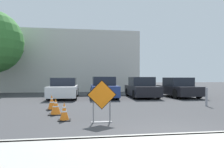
# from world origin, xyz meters

# --- Properties ---
(ground_plane) EXTENTS (96.00, 96.00, 0.00)m
(ground_plane) POSITION_xyz_m (0.00, 10.00, 0.00)
(ground_plane) COLOR #3D3D3F
(sidewalk_strip) EXTENTS (26.95, 2.39, 0.14)m
(sidewalk_strip) POSITION_xyz_m (0.00, -1.20, 0.07)
(sidewalk_strip) COLOR #ADAAA3
(sidewalk_strip) RESTS_ON ground_plane
(curb_lip) EXTENTS (26.95, 0.20, 0.14)m
(curb_lip) POSITION_xyz_m (0.00, 0.00, 0.07)
(curb_lip) COLOR #ADAAA3
(curb_lip) RESTS_ON ground_plane
(road_closed_sign) EXTENTS (0.94, 0.20, 1.36)m
(road_closed_sign) POSITION_xyz_m (-1.67, 2.17, 0.75)
(road_closed_sign) COLOR black
(road_closed_sign) RESTS_ON ground_plane
(traffic_cone_nearest) EXTENTS (0.41, 0.41, 0.61)m
(traffic_cone_nearest) POSITION_xyz_m (-2.88, 2.69, 0.30)
(traffic_cone_nearest) COLOR black
(traffic_cone_nearest) RESTS_ON ground_plane
(traffic_cone_second) EXTENTS (0.54, 0.54, 0.63)m
(traffic_cone_second) POSITION_xyz_m (-3.28, 3.93, 0.31)
(traffic_cone_second) COLOR black
(traffic_cone_second) RESTS_ON ground_plane
(traffic_cone_third) EXTENTS (0.45, 0.45, 0.67)m
(traffic_cone_third) POSITION_xyz_m (-3.59, 5.29, 0.33)
(traffic_cone_third) COLOR black
(traffic_cone_third) RESTS_ON ground_plane
(parked_car_nearest) EXTENTS (1.98, 4.61, 1.42)m
(parked_car_nearest) POSITION_xyz_m (-3.41, 10.84, 0.66)
(parked_car_nearest) COLOR white
(parked_car_nearest) RESTS_ON ground_plane
(parked_car_second) EXTENTS (1.91, 4.37, 1.50)m
(parked_car_second) POSITION_xyz_m (-0.64, 10.71, 0.68)
(parked_car_second) COLOR navy
(parked_car_second) RESTS_ON ground_plane
(parked_car_third) EXTENTS (1.96, 4.20, 1.48)m
(parked_car_third) POSITION_xyz_m (2.13, 10.62, 0.67)
(parked_car_third) COLOR black
(parked_car_third) RESTS_ON ground_plane
(parked_car_fourth) EXTENTS (1.96, 4.25, 1.44)m
(parked_car_fourth) POSITION_xyz_m (4.89, 10.48, 0.67)
(parked_car_fourth) COLOR black
(parked_car_fourth) RESTS_ON ground_plane
(bollard_nearest) EXTENTS (0.12, 0.12, 0.96)m
(bollard_nearest) POSITION_xyz_m (3.92, 5.33, 0.51)
(bollard_nearest) COLOR gray
(bollard_nearest) RESTS_ON ground_plane
(building_facade_backdrop) EXTENTS (15.50, 5.00, 6.20)m
(building_facade_backdrop) POSITION_xyz_m (-3.93, 19.60, 3.10)
(building_facade_backdrop) COLOR beige
(building_facade_backdrop) RESTS_ON ground_plane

